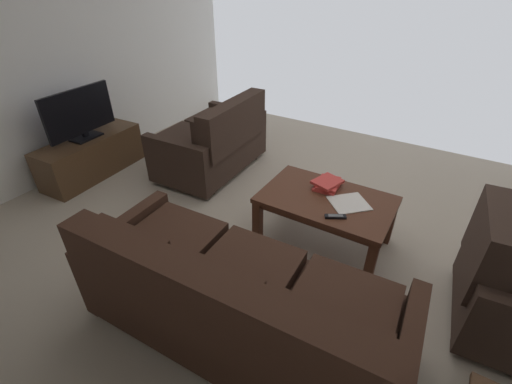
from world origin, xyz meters
The scene contains 10 objects.
ground_plane centered at (0.00, 0.00, 0.00)m, with size 5.80×5.14×0.01m, color tan.
wall_right centered at (2.90, 0.00, 1.39)m, with size 0.12×5.14×2.79m, color white.
sofa_main centered at (-0.10, 1.20, 0.37)m, with size 2.03×0.93×0.86m.
loveseat_near centered at (1.39, -0.57, 0.37)m, with size 0.88×1.33×0.88m.
coffee_table centered at (-0.20, 0.00, 0.40)m, with size 1.06×0.68×0.47m.
tv_stand centered at (2.55, 0.25, 0.23)m, with size 0.49×1.21×0.46m.
flat_tv centered at (2.55, 0.25, 0.74)m, with size 0.22×0.83×0.54m.
book_stack centered at (-0.14, -0.16, 0.50)m, with size 0.25×0.30×0.07m.
tv_remote centered at (-0.36, 0.22, 0.48)m, with size 0.16×0.12×0.02m.
loose_magazine centered at (-0.38, -0.01, 0.47)m, with size 0.26×0.29×0.01m, color silver.
Camera 1 is at (-0.94, 2.32, 2.04)m, focal length 24.30 mm.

